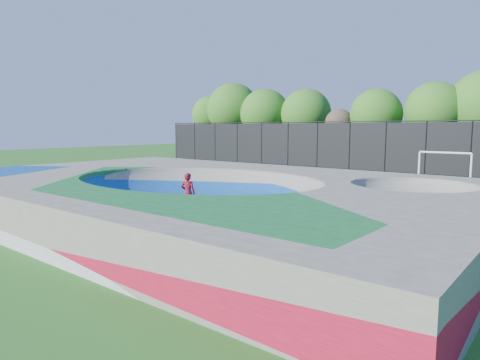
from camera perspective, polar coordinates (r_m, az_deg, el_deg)
name	(u,v)px	position (r m, az deg, el deg)	size (l,w,h in m)	color
ground	(195,214)	(17.59, -5.96, -4.50)	(120.00, 120.00, 0.00)	#1E5618
skate_deck	(195,196)	(17.46, -5.99, -2.09)	(22.00, 14.00, 1.50)	gray
skater	(188,193)	(17.56, -6.95, -1.76)	(0.61, 0.40, 1.68)	red
skateboard	(188,213)	(17.70, -6.91, -4.36)	(0.78, 0.22, 0.05)	black
soccer_goal	(444,162)	(29.17, 25.60, 2.20)	(3.09, 0.12, 2.04)	white
fence	(386,146)	(35.38, 18.84, 4.34)	(48.09, 0.09, 4.04)	black
treeline	(410,109)	(39.97, 21.74, 8.78)	(52.83, 7.04, 8.60)	#4B3225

